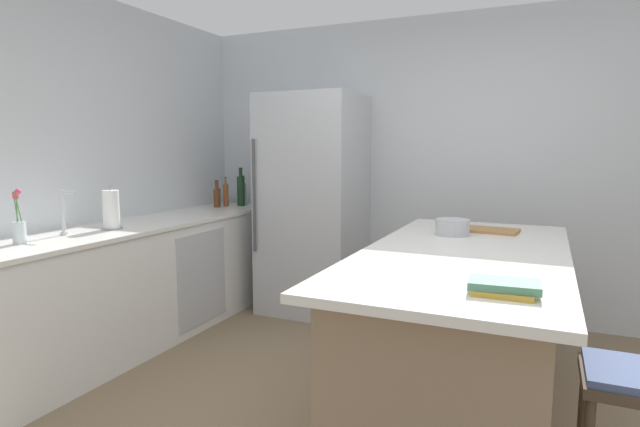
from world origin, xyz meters
TOP-DOWN VIEW (x-y plane):
  - wall_rear at (0.00, 2.25)m, footprint 6.00×0.10m
  - wall_left at (-2.45, 0.00)m, footprint 0.10×6.00m
  - counter_run_left at (-2.08, 0.55)m, footprint 0.66×3.13m
  - kitchen_island at (0.33, 0.49)m, footprint 1.04×2.24m
  - refrigerator at (-1.20, 1.83)m, footprint 0.84×0.77m
  - bar_stool at (1.05, -0.18)m, footprint 0.36×0.36m
  - sink_faucet at (-2.13, 0.01)m, footprint 0.15×0.05m
  - flower_vase at (-2.12, -0.31)m, footprint 0.08×0.08m
  - paper_towel_roll at (-2.04, 0.32)m, footprint 0.14×0.14m
  - gin_bottle at (-2.05, 2.01)m, footprint 0.07×0.07m
  - wine_bottle at (-2.02, 1.91)m, footprint 0.07×0.07m
  - vinegar_bottle at (-2.13, 1.82)m, footprint 0.05×0.05m
  - syrup_bottle at (-2.16, 1.71)m, footprint 0.07×0.07m
  - cookbook_stack at (0.58, -0.28)m, footprint 0.27×0.18m
  - mixing_bowl at (0.18, 0.97)m, footprint 0.21×0.21m
  - cutting_board at (0.39, 1.20)m, footprint 0.36×0.27m

SIDE VIEW (x-z plane):
  - counter_run_left at x=-2.08m, z-range 0.00..0.91m
  - kitchen_island at x=0.33m, z-range 0.01..0.93m
  - bar_stool at x=1.05m, z-range 0.21..0.87m
  - cutting_board at x=0.39m, z-range 0.92..0.94m
  - cookbook_stack at x=0.58m, z-range 0.92..0.97m
  - refrigerator at x=-1.20m, z-range 0.00..1.93m
  - mixing_bowl at x=0.18m, z-range 0.92..1.02m
  - syrup_bottle at x=-2.16m, z-range 0.88..1.14m
  - flower_vase at x=-2.12m, z-range 0.85..1.18m
  - vinegar_bottle at x=-2.13m, z-range 0.88..1.16m
  - gin_bottle at x=-2.05m, z-range 0.88..1.17m
  - paper_towel_roll at x=-2.04m, z-range 0.89..1.20m
  - wine_bottle at x=-2.02m, z-range 0.88..1.25m
  - sink_faucet at x=-2.13m, z-range 0.92..1.22m
  - wall_rear at x=0.00m, z-range 0.00..2.60m
  - wall_left at x=-2.45m, z-range 0.00..2.60m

